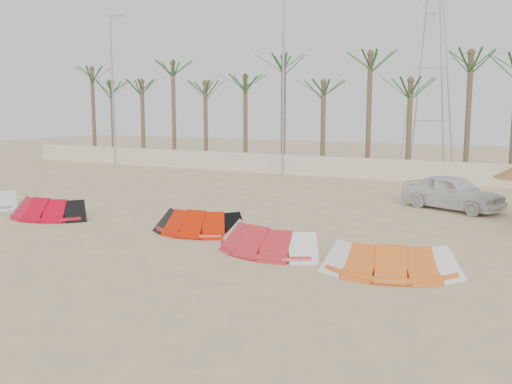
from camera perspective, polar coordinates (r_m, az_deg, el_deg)
The scene contains 11 objects.
ground at distance 15.96m, azimuth -10.76°, elevation -7.33°, with size 120.00×120.00×0.00m, color #DEB983.
boundary_wall at distance 35.33m, azimuth 12.90°, elevation 2.20°, with size 60.00×0.30×1.30m, color beige.
palm_line at distance 36.47m, azimuth 14.91°, elevation 11.44°, with size 52.00×4.00×7.70m.
lamp_a at distance 43.64m, azimuth -14.11°, elevation 10.01°, with size 1.25×0.14×11.00m.
lamp_b at distance 35.52m, azimuth 2.80°, elevation 10.70°, with size 1.25×0.14×11.00m.
pylon at distance 40.92m, azimuth 16.63°, elevation 1.95°, with size 3.00×3.00×14.00m, color #A5A8AD, non-canonical shape.
kite_red_left at distance 24.00m, azimuth -19.65°, elevation -1.41°, with size 3.63×1.91×0.90m.
kite_red_mid at distance 19.90m, azimuth -5.23°, elevation -2.87°, with size 3.50×2.09×0.90m.
kite_red_right at distance 17.30m, azimuth 1.40°, elevation -4.53°, with size 3.84×2.18×0.90m.
kite_orange at distance 15.45m, azimuth 13.66°, elevation -6.33°, with size 3.73×2.32×0.90m.
car at distance 25.70m, azimuth 19.07°, elevation -0.03°, with size 1.76×4.38×1.49m, color silver.
Camera 1 is at (10.01, -11.69, 4.25)m, focal length 40.00 mm.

